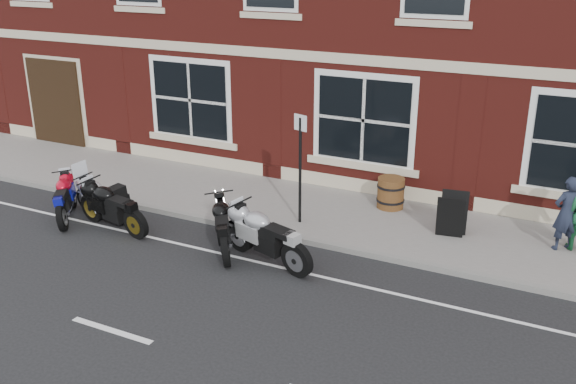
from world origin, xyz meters
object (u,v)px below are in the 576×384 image
at_px(pedestrian_left, 566,213).
at_px(barrel_planter, 391,193).
at_px(moto_sport_silver, 267,234).
at_px(moto_naked_black, 226,224).
at_px(parking_sign, 300,162).
at_px(a_board_sign, 452,215).
at_px(moto_sport_red, 67,197).
at_px(moto_touring_silver, 101,196).
at_px(moto_sport_black, 112,205).

bearing_deg(pedestrian_left, barrel_planter, -45.72).
bearing_deg(moto_sport_silver, barrel_planter, -3.42).
bearing_deg(pedestrian_left, moto_naked_black, -12.29).
height_order(moto_sport_silver, parking_sign, parking_sign).
relative_size(pedestrian_left, a_board_sign, 1.65).
height_order(moto_sport_red, pedestrian_left, pedestrian_left).
height_order(moto_touring_silver, moto_sport_silver, moto_touring_silver).
height_order(a_board_sign, parking_sign, parking_sign).
xyz_separation_m(a_board_sign, parking_sign, (-3.17, -0.78, 0.94)).
bearing_deg(moto_naked_black, a_board_sign, -2.24).
relative_size(moto_sport_silver, pedestrian_left, 1.45).
height_order(pedestrian_left, parking_sign, parking_sign).
bearing_deg(moto_touring_silver, parking_sign, -58.13).
xyz_separation_m(moto_sport_black, parking_sign, (3.64, 1.92, 0.97)).
distance_m(moto_sport_black, moto_sport_silver, 3.80).
height_order(moto_touring_silver, pedestrian_left, pedestrian_left).
bearing_deg(moto_sport_silver, moto_sport_red, 108.11).
bearing_deg(a_board_sign, moto_sport_red, -170.59).
relative_size(moto_naked_black, parking_sign, 0.76).
xyz_separation_m(moto_sport_black, barrel_planter, (5.17, 3.65, -0.08)).
bearing_deg(moto_naked_black, parking_sign, 28.85).
xyz_separation_m(moto_touring_silver, pedestrian_left, (9.71, 2.59, 0.40)).
bearing_deg(a_board_sign, moto_sport_black, -167.05).
height_order(moto_sport_black, parking_sign, parking_sign).
xyz_separation_m(moto_sport_silver, a_board_sign, (3.02, 2.62, -0.01)).
distance_m(moto_sport_silver, pedestrian_left, 5.97).
xyz_separation_m(moto_touring_silver, moto_sport_silver, (4.53, -0.37, 0.10)).
relative_size(moto_touring_silver, moto_sport_red, 1.10).
bearing_deg(parking_sign, moto_naked_black, -100.07).
relative_size(moto_sport_red, parking_sign, 0.69).
distance_m(moto_sport_silver, a_board_sign, 3.99).
xyz_separation_m(moto_touring_silver, moto_sport_red, (-0.62, -0.41, 0.01)).
bearing_deg(moto_sport_silver, a_board_sign, -31.43).
distance_m(moto_sport_black, a_board_sign, 7.33).
relative_size(moto_sport_silver, parking_sign, 0.92).
xyz_separation_m(a_board_sign, barrel_planter, (-1.64, 0.95, -0.11)).
distance_m(moto_touring_silver, moto_naked_black, 3.50).
bearing_deg(moto_touring_silver, moto_sport_silver, -81.41).
xyz_separation_m(pedestrian_left, parking_sign, (-5.34, -1.11, 0.64)).
distance_m(moto_sport_red, parking_sign, 5.44).
bearing_deg(moto_sport_red, pedestrian_left, -19.98).
xyz_separation_m(moto_sport_red, moto_sport_silver, (5.15, 0.04, 0.08)).
relative_size(moto_sport_silver, a_board_sign, 2.39).
distance_m(moto_sport_silver, moto_naked_black, 1.05).
relative_size(moto_naked_black, a_board_sign, 1.97).
height_order(moto_naked_black, pedestrian_left, pedestrian_left).
relative_size(moto_sport_red, pedestrian_left, 1.08).
distance_m(pedestrian_left, a_board_sign, 2.21).
distance_m(moto_sport_red, moto_naked_black, 4.12).
bearing_deg(pedestrian_left, moto_sport_black, -17.84).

